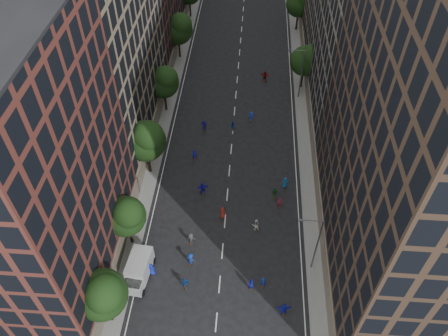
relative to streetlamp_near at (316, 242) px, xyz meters
name	(u,v)px	position (x,y,z in m)	size (l,w,h in m)	color
ground	(234,113)	(-10.37, 28.00, -5.17)	(240.00, 240.00, 0.00)	black
sidewalk_left	(169,83)	(-22.37, 35.50, -5.09)	(4.00, 105.00, 0.15)	slate
sidewalk_right	(306,89)	(1.63, 35.50, -5.09)	(4.00, 105.00, 0.15)	slate
bldg_left_a	(21,174)	(-29.37, -1.00, 9.83)	(14.00, 22.00, 30.00)	brown
bldg_left_b	(88,28)	(-29.37, 23.00, 11.83)	(14.00, 26.00, 34.00)	#867358
bldg_right_a	(429,141)	(8.63, 3.00, 12.83)	(14.00, 30.00, 36.00)	#433024
bldg_right_b	(373,9)	(8.63, 32.00, 11.33)	(14.00, 28.00, 33.00)	#686156
tree_left_0	(103,294)	(-21.38, -8.15, 0.79)	(5.20, 5.20, 8.83)	black
tree_left_1	(126,215)	(-21.39, 1.86, 0.38)	(4.80, 4.80, 8.21)	black
tree_left_2	(146,140)	(-21.36, 13.83, 1.19)	(5.60, 5.60, 9.45)	black
tree_left_3	(164,81)	(-21.38, 27.85, 0.65)	(5.00, 5.00, 8.58)	black
tree_left_4	(179,28)	(-21.37, 43.84, 0.93)	(5.40, 5.40, 9.08)	black
tree_right_a	(306,60)	(1.02, 35.85, 0.46)	(5.00, 5.00, 8.39)	black
tree_right_b	(300,2)	(1.02, 55.85, 0.79)	(5.20, 5.20, 8.83)	black
streetlamp_near	(316,242)	(0.00, 0.00, 0.00)	(2.64, 0.22, 9.06)	#595B60
streetlamp_far	(301,71)	(0.00, 33.00, 0.00)	(2.64, 0.22, 9.06)	#595B60
cargo_van	(138,270)	(-19.66, -2.62, -3.71)	(2.96, 5.43, 2.78)	#BBBBBD
skater_0	(152,270)	(-18.25, -2.20, -4.23)	(0.91, 0.59, 1.87)	#1626B5
skater_1	(263,282)	(-5.45, -2.85, -4.28)	(0.64, 0.42, 1.77)	navy
skater_2	(251,284)	(-6.84, -3.16, -4.33)	(0.82, 0.64, 1.68)	#161EB5
skater_3	(191,259)	(-13.96, -0.47, -4.26)	(1.17, 0.67, 1.81)	#13359D
skater_4	(185,283)	(-14.21, -3.58, -4.28)	(1.05, 0.44, 1.78)	#113F91
skater_5	(284,309)	(-3.19, -5.94, -4.28)	(1.65, 0.53, 1.78)	#151AAF
skater_6	(223,213)	(-10.70, 6.68, -4.29)	(0.86, 0.56, 1.76)	maroon
skater_7	(279,203)	(-3.42, 8.90, -4.38)	(0.58, 0.38, 1.58)	maroon
skater_8	(256,225)	(-6.43, 4.94, -4.21)	(0.93, 0.72, 1.91)	beige
skater_9	(191,238)	(-14.29, 2.50, -4.38)	(1.02, 0.58, 1.57)	#404145
skater_10	(275,193)	(-4.02, 10.45, -4.24)	(1.08, 0.45, 1.85)	#1A5822
skater_11	(203,188)	(-13.71, 10.55, -4.23)	(1.74, 0.56, 1.88)	#1A16B8
skater_12	(285,183)	(-2.61, 12.44, -4.30)	(0.84, 0.55, 1.73)	#1451A7
skater_13	(194,155)	(-15.57, 16.88, -4.26)	(0.67, 0.44, 1.83)	#1715AF
skater_14	(233,126)	(-10.42, 23.90, -4.41)	(0.74, 0.58, 1.52)	#1545B2
skater_15	(251,117)	(-7.64, 26.18, -4.29)	(1.13, 0.65, 1.75)	#142CA5
skater_16	(204,126)	(-14.84, 23.46, -4.24)	(1.09, 0.46, 1.87)	#1E16BA
skater_17	(265,76)	(-5.50, 37.45, -4.22)	(1.76, 0.56, 1.90)	maroon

